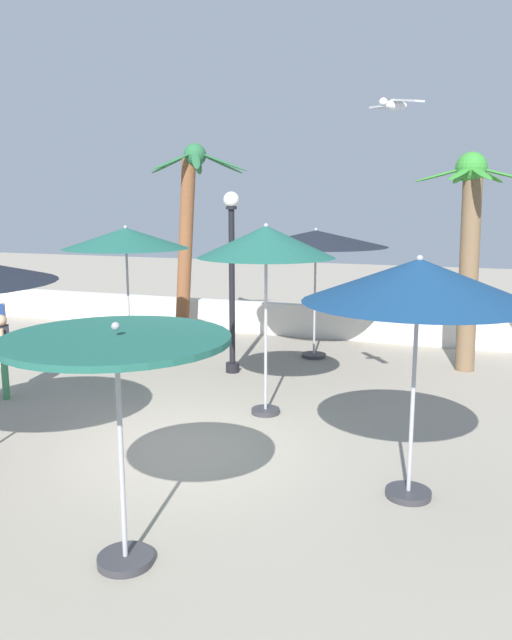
# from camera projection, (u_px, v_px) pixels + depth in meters

# --- Properties ---
(ground_plane) EXTENTS (56.00, 56.00, 0.00)m
(ground_plane) POSITION_uv_depth(u_px,v_px,m) (190.00, 452.00, 8.76)
(ground_plane) COLOR #9E9384
(boundary_wall) EXTENTS (25.20, 0.30, 0.84)m
(boundary_wall) POSITION_uv_depth(u_px,v_px,m) (322.00, 322.00, 16.12)
(boundary_wall) COLOR silver
(boundary_wall) RESTS_ON ground_plane
(patio_umbrella_0) EXTENTS (2.61, 2.61, 3.02)m
(patio_umbrella_0) POSITION_uv_depth(u_px,v_px,m) (126.00, 239.00, 12.73)
(patio_umbrella_0) COLOR #333338
(patio_umbrella_0) RESTS_ON ground_plane
(patio_umbrella_1) EXTENTS (2.11, 2.11, 2.41)m
(patio_umbrella_1) POSITION_uv_depth(u_px,v_px,m) (117.00, 361.00, 5.67)
(patio_umbrella_1) COLOR #333338
(patio_umbrella_1) RESTS_ON ground_plane
(patio_umbrella_2) EXTENTS (2.64, 2.64, 2.90)m
(patio_umbrella_2) POSITION_uv_depth(u_px,v_px,m) (419.00, 282.00, 6.95)
(patio_umbrella_2) COLOR #333338
(patio_umbrella_2) RESTS_ON ground_plane
(patio_umbrella_4) EXTENTS (3.18, 3.18, 2.93)m
(patio_umbrella_4) POSITION_uv_depth(u_px,v_px,m) (316.00, 239.00, 13.64)
(patio_umbrella_4) COLOR #333338
(patio_umbrella_4) RESTS_ON ground_plane
(patio_umbrella_5) EXTENTS (2.22, 2.22, 3.16)m
(patio_umbrella_5) POSITION_uv_depth(u_px,v_px,m) (266.00, 243.00, 9.83)
(patio_umbrella_5) COLOR #333338
(patio_umbrella_5) RESTS_ON ground_plane
(palm_tree_1) EXTENTS (2.23, 2.17, 4.47)m
(palm_tree_1) POSITION_uv_depth(u_px,v_px,m) (470.00, 238.00, 12.55)
(palm_tree_1) COLOR brown
(palm_tree_1) RESTS_ON ground_plane
(palm_tree_2) EXTENTS (2.81, 2.71, 4.94)m
(palm_tree_2) POSITION_uv_depth(u_px,v_px,m) (189.00, 219.00, 15.86)
(palm_tree_2) COLOR brown
(palm_tree_2) RESTS_ON ground_plane
(lamp_post_0) EXTENTS (0.32, 0.32, 3.69)m
(lamp_post_0) POSITION_uv_depth(u_px,v_px,m) (232.00, 273.00, 12.50)
(lamp_post_0) COLOR black
(lamp_post_0) RESTS_ON ground_plane
(guest_1) EXTENTS (0.42, 0.45, 1.53)m
(guest_1) POSITION_uv_depth(u_px,v_px,m) (3.00, 349.00, 11.02)
(guest_1) COLOR #3F8C59
(guest_1) RESTS_ON ground_plane
(seagull_0) EXTENTS (0.74, 0.84, 0.14)m
(seagull_0) POSITION_uv_depth(u_px,v_px,m) (394.00, 104.00, 7.40)
(seagull_0) COLOR white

